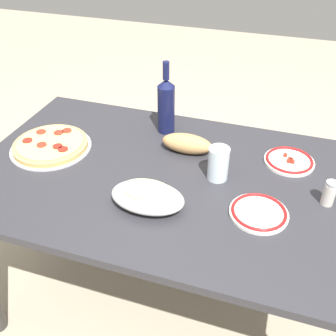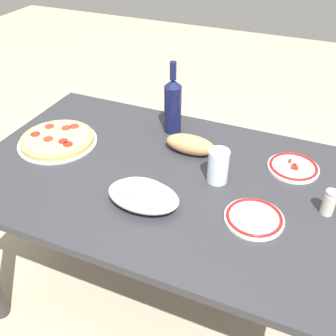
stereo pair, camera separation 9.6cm
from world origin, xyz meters
name	(u,v)px [view 1 (the left image)]	position (x,y,z in m)	size (l,w,h in m)	color
ground_plane	(168,295)	(0.00, 0.00, 0.00)	(8.00, 8.00, 0.00)	tan
dining_table	(168,198)	(0.00, 0.00, 0.59)	(1.41, 0.86, 0.70)	#2D2D33
pepperoni_pizza	(51,145)	(-0.49, 0.02, 0.72)	(0.31, 0.31, 0.03)	#B7B7BC
baked_pasta_dish	(148,196)	(-0.01, -0.17, 0.74)	(0.24, 0.15, 0.08)	white
wine_bottle	(166,105)	(-0.10, 0.29, 0.82)	(0.07, 0.07, 0.30)	#141942
water_glass	(218,164)	(0.17, 0.04, 0.76)	(0.07, 0.07, 0.12)	silver
side_plate_near	(259,212)	(0.33, -0.11, 0.71)	(0.18, 0.18, 0.02)	white
side_plate_far	(289,161)	(0.40, 0.21, 0.71)	(0.18, 0.18, 0.02)	white
bread_loaf	(187,144)	(0.02, 0.16, 0.74)	(0.20, 0.08, 0.07)	tan
spice_shaker	(329,193)	(0.53, 0.01, 0.75)	(0.04, 0.04, 0.09)	silver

